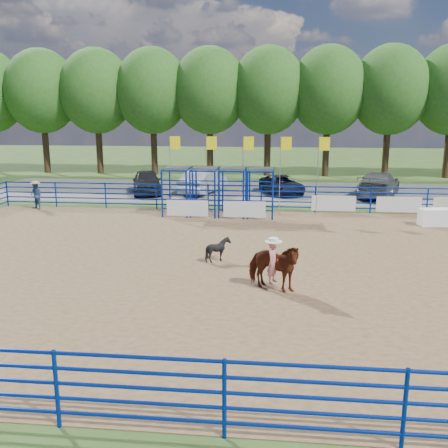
{
  "coord_description": "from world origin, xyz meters",
  "views": [
    {
      "loc": [
        0.79,
        -17.62,
        5.59
      ],
      "look_at": [
        -1.16,
        1.0,
        1.3
      ],
      "focal_mm": 40.0,
      "sensor_mm": 36.0,
      "label": 1
    }
  ],
  "objects": [
    {
      "name": "spectator_cowboy",
      "position": [
        -12.84,
        9.25,
        0.83
      ],
      "size": [
        0.93,
        0.86,
        1.6
      ],
      "color": "navy",
      "rests_on": "arena_dirt"
    },
    {
      "name": "horse_and_rider",
      "position": [
        0.76,
        -2.62,
        0.89
      ],
      "size": [
        2.05,
        1.54,
        2.39
      ],
      "color": "#622713",
      "rests_on": "arena_dirt"
    },
    {
      "name": "car_d",
      "position": [
        7.48,
        15.62,
        0.83
      ],
      "size": [
        3.92,
        6.09,
        1.64
      ],
      "primitive_type": "imported",
      "rotation": [
        0.0,
        0.0,
        2.83
      ],
      "color": "#515153",
      "rests_on": "gravel_strip"
    },
    {
      "name": "car_b",
      "position": [
        -4.13,
        15.96,
        0.81
      ],
      "size": [
        2.97,
        5.11,
        1.59
      ],
      "primitive_type": "imported",
      "rotation": [
        0.0,
        0.0,
        2.86
      ],
      "color": "gray",
      "rests_on": "gravel_strip"
    },
    {
      "name": "car_c",
      "position": [
        1.21,
        16.23,
        0.63
      ],
      "size": [
        3.47,
        4.87,
        1.23
      ],
      "primitive_type": "imported",
      "rotation": [
        0.0,
        0.0,
        0.36
      ],
      "color": "black",
      "rests_on": "gravel_strip"
    },
    {
      "name": "calf",
      "position": [
        -1.3,
        0.28,
        0.48
      ],
      "size": [
        0.94,
        0.86,
        0.93
      ],
      "primitive_type": "imported",
      "rotation": [
        0.0,
        0.0,
        1.43
      ],
      "color": "black",
      "rests_on": "arena_dirt"
    },
    {
      "name": "perimeter_fence",
      "position": [
        0.0,
        0.0,
        0.75
      ],
      "size": [
        30.1,
        20.1,
        1.5
      ],
      "color": "#0726A3",
      "rests_on": "ground"
    },
    {
      "name": "ground",
      "position": [
        0.0,
        0.0,
        0.0
      ],
      "size": [
        120.0,
        120.0,
        0.0
      ],
      "primitive_type": "plane",
      "color": "#405D25",
      "rests_on": "ground"
    },
    {
      "name": "car_a",
      "position": [
        -7.97,
        15.44,
        0.8
      ],
      "size": [
        3.11,
        5.0,
        1.59
      ],
      "primitive_type": "imported",
      "rotation": [
        0.0,
        0.0,
        0.29
      ],
      "color": "black",
      "rests_on": "gravel_strip"
    },
    {
      "name": "treeline",
      "position": [
        0.0,
        26.0,
        7.53
      ],
      "size": [
        56.4,
        6.4,
        11.24
      ],
      "color": "#3F2B19",
      "rests_on": "ground"
    },
    {
      "name": "arena_dirt",
      "position": [
        0.0,
        0.0,
        0.01
      ],
      "size": [
        30.0,
        20.0,
        0.02
      ],
      "primitive_type": "cube",
      "color": "olive",
      "rests_on": "ground"
    },
    {
      "name": "gravel_strip",
      "position": [
        0.0,
        17.0,
        0.01
      ],
      "size": [
        40.0,
        10.0,
        0.01
      ],
      "primitive_type": "cube",
      "color": "slate",
      "rests_on": "ground"
    },
    {
      "name": "announcer_table",
      "position": [
        8.68,
        7.32,
        0.44
      ],
      "size": [
        1.66,
        0.96,
        0.84
      ],
      "primitive_type": "cube",
      "rotation": [
        0.0,
        0.0,
        0.15
      ],
      "color": "white",
      "rests_on": "arena_dirt"
    },
    {
      "name": "chute_assembly",
      "position": [
        -1.9,
        8.84,
        1.26
      ],
      "size": [
        19.32,
        2.41,
        4.2
      ],
      "color": "#0726A3",
      "rests_on": "ground"
    }
  ]
}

